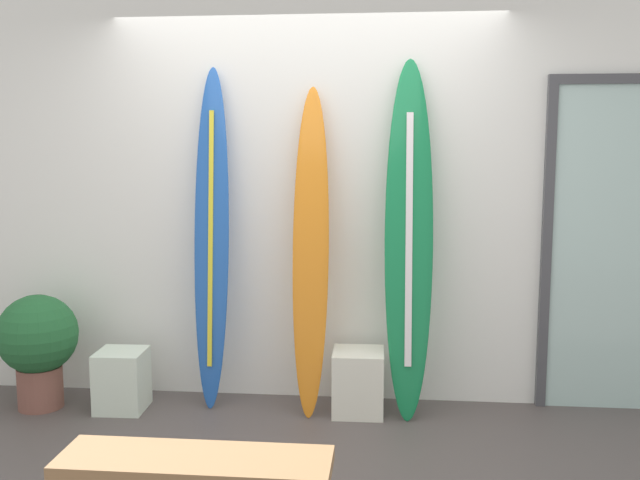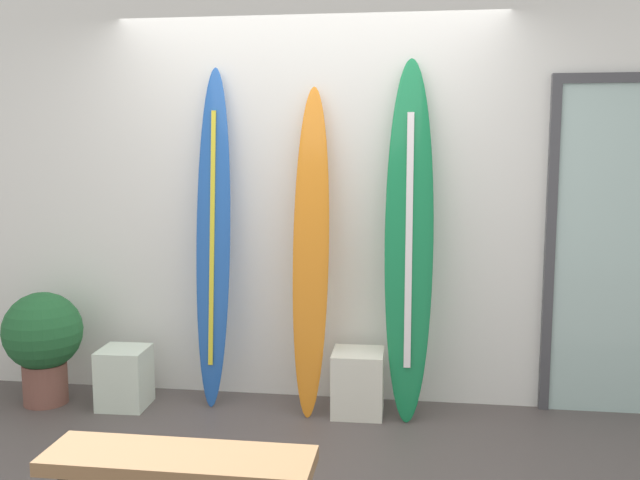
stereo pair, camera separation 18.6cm
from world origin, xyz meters
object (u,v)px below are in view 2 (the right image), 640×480
at_px(surfboard_emerald, 409,241).
at_px(potted_plant, 43,338).
at_px(bench, 179,467).
at_px(surfboard_sunset, 311,251).
at_px(surfboard_cobalt, 213,241).
at_px(display_block_center, 358,382).
at_px(glass_door, 637,243).
at_px(display_block_left, 124,377).

relative_size(surfboard_emerald, potted_plant, 3.00).
bearing_deg(bench, potted_plant, 132.71).
bearing_deg(surfboard_sunset, bench, -99.25).
height_order(surfboard_cobalt, surfboard_sunset, surfboard_cobalt).
distance_m(display_block_center, glass_door, 1.93).
bearing_deg(surfboard_sunset, display_block_left, -174.04).
bearing_deg(display_block_left, surfboard_emerald, 4.11).
bearing_deg(surfboard_emerald, potted_plant, -176.43).
xyz_separation_m(display_block_center, glass_door, (1.69, 0.25, 0.89)).
distance_m(display_block_center, bench, 1.79).
distance_m(glass_door, bench, 3.07).
relative_size(display_block_left, glass_door, 0.18).
height_order(surfboard_cobalt, surfboard_emerald, surfboard_emerald).
xyz_separation_m(surfboard_emerald, glass_door, (1.39, 0.21, -0.01)).
relative_size(surfboard_cobalt, bench, 1.97).
relative_size(surfboard_emerald, bench, 2.01).
relative_size(surfboard_sunset, potted_plant, 2.78).
distance_m(glass_door, potted_plant, 3.81).
bearing_deg(surfboard_sunset, surfboard_emerald, 0.43).
bearing_deg(surfboard_emerald, surfboard_sunset, -179.57).
relative_size(surfboard_cobalt, potted_plant, 2.95).
height_order(surfboard_sunset, bench, surfboard_sunset).
distance_m(surfboard_cobalt, glass_door, 2.64).
bearing_deg(surfboard_sunset, display_block_center, -6.95).
distance_m(display_block_center, potted_plant, 2.06).
bearing_deg(surfboard_sunset, glass_door, 6.08).
distance_m(surfboard_sunset, bench, 1.86).
bearing_deg(display_block_center, display_block_left, -176.63).
relative_size(display_block_center, glass_door, 0.19).
height_order(surfboard_cobalt, display_block_center, surfboard_cobalt).
height_order(surfboard_sunset, potted_plant, surfboard_sunset).
bearing_deg(surfboard_cobalt, display_block_center, -5.27).
relative_size(surfboard_sunset, bench, 1.86).
relative_size(surfboard_emerald, glass_door, 1.05).
relative_size(potted_plant, bench, 0.67).
bearing_deg(bench, surfboard_emerald, 62.81).
bearing_deg(glass_door, surfboard_sunset, -173.92).
bearing_deg(surfboard_emerald, display_block_left, -175.89).
distance_m(surfboard_cobalt, potted_plant, 1.28).
xyz_separation_m(surfboard_sunset, glass_door, (2.00, 0.21, 0.06)).
xyz_separation_m(surfboard_sunset, bench, (-0.28, -1.72, -0.63)).
height_order(surfboard_cobalt, display_block_left, surfboard_cobalt).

